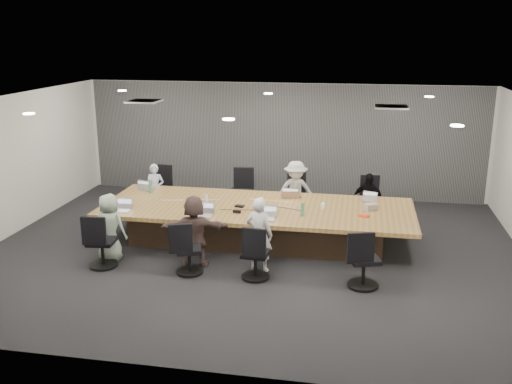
% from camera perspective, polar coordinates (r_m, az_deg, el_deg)
% --- Properties ---
extents(floor, '(10.00, 8.00, 0.00)m').
position_cam_1_polar(floor, '(10.84, -0.39, -5.92)').
color(floor, black).
rests_on(floor, ground).
extents(ceiling, '(10.00, 8.00, 0.00)m').
position_cam_1_polar(ceiling, '(10.14, -0.42, 8.94)').
color(ceiling, white).
rests_on(ceiling, wall_back).
extents(wall_back, '(10.00, 0.00, 2.80)m').
position_cam_1_polar(wall_back, '(14.26, 2.65, 5.24)').
color(wall_back, beige).
rests_on(wall_back, ground).
extents(wall_front, '(10.00, 0.00, 2.80)m').
position_cam_1_polar(wall_front, '(6.72, -6.90, -7.21)').
color(wall_front, beige).
rests_on(wall_front, ground).
extents(wall_left, '(0.00, 8.00, 2.80)m').
position_cam_1_polar(wall_left, '(12.34, -23.87, 2.22)').
color(wall_left, beige).
rests_on(wall_left, ground).
extents(curtain, '(9.80, 0.04, 2.80)m').
position_cam_1_polar(curtain, '(14.18, 2.60, 5.18)').
color(curtain, '#565658').
rests_on(curtain, ground).
extents(conference_table, '(6.00, 2.20, 0.74)m').
position_cam_1_polar(conference_table, '(11.16, 0.09, -3.07)').
color(conference_table, '#3D2B1D').
rests_on(conference_table, ground).
extents(chair_0, '(0.58, 0.58, 0.82)m').
position_cam_1_polar(chair_0, '(13.39, -9.51, -0.02)').
color(chair_0, black).
rests_on(chair_0, ground).
extents(chair_1, '(0.63, 0.63, 0.86)m').
position_cam_1_polar(chair_1, '(12.87, -1.50, -0.36)').
color(chair_1, black).
rests_on(chair_1, ground).
extents(chair_2, '(0.62, 0.62, 0.78)m').
position_cam_1_polar(chair_2, '(12.69, 4.13, -0.82)').
color(chair_2, black).
rests_on(chair_2, ground).
extents(chair_3, '(0.60, 0.60, 0.77)m').
position_cam_1_polar(chair_3, '(12.62, 11.06, -1.20)').
color(chair_3, black).
rests_on(chair_3, ground).
extents(chair_4, '(0.58, 0.58, 0.78)m').
position_cam_1_polar(chair_4, '(10.37, -15.14, -5.21)').
color(chair_4, black).
rests_on(chair_4, ground).
extents(chair_5, '(0.62, 0.62, 0.72)m').
position_cam_1_polar(chair_5, '(9.82, -6.70, -6.13)').
color(chair_5, black).
rests_on(chair_5, ground).
extents(chair_6, '(0.53, 0.53, 0.74)m').
position_cam_1_polar(chair_6, '(9.56, -0.05, -6.60)').
color(chair_6, black).
rests_on(chair_6, ground).
extents(chair_7, '(0.67, 0.67, 0.80)m').
position_cam_1_polar(chair_7, '(9.41, 10.73, -7.07)').
color(chair_7, black).
rests_on(chair_7, ground).
extents(person_0, '(0.44, 0.30, 1.15)m').
position_cam_1_polar(person_0, '(13.03, -10.06, 0.26)').
color(person_0, silver).
rests_on(person_0, ground).
extents(laptop_0, '(0.38, 0.30, 0.02)m').
position_cam_1_polar(laptop_0, '(12.49, -10.96, 0.37)').
color(laptop_0, '#B2B2B7').
rests_on(laptop_0, conference_table).
extents(person_2, '(0.96, 0.68, 1.35)m').
position_cam_1_polar(person_2, '(12.27, 3.97, 0.00)').
color(person_2, '#B2B2B2').
rests_on(person_2, ground).
extents(laptop_2, '(0.40, 0.31, 0.02)m').
position_cam_1_polar(laptop_2, '(11.73, 3.67, -0.38)').
color(laptop_2, '#8C6647').
rests_on(laptop_2, conference_table).
extents(person_3, '(0.73, 0.44, 1.16)m').
position_cam_1_polar(person_3, '(12.23, 11.11, -0.79)').
color(person_3, black).
rests_on(person_3, ground).
extents(laptop_3, '(0.32, 0.24, 0.02)m').
position_cam_1_polar(laptop_3, '(11.66, 11.17, -0.76)').
color(laptop_3, '#B2B2B7').
rests_on(laptop_3, conference_table).
extents(person_4, '(0.64, 0.45, 1.23)m').
position_cam_1_polar(person_4, '(10.59, -14.43, -3.42)').
color(person_4, '#8DA58E').
rests_on(person_4, ground).
extents(laptop_4, '(0.31, 0.22, 0.02)m').
position_cam_1_polar(laptop_4, '(11.02, -13.29, -1.85)').
color(laptop_4, '#B2B2B7').
rests_on(laptop_4, conference_table).
extents(person_5, '(1.25, 0.65, 1.29)m').
position_cam_1_polar(person_5, '(10.03, -6.17, -3.89)').
color(person_5, brown).
rests_on(person_5, ground).
extents(laptop_5, '(0.35, 0.25, 0.02)m').
position_cam_1_polar(laptop_5, '(10.50, -5.34, -2.37)').
color(laptop_5, '#B2B2B7').
rests_on(laptop_5, conference_table).
extents(person_6, '(0.53, 0.41, 1.31)m').
position_cam_1_polar(person_6, '(9.78, 0.32, -4.27)').
color(person_6, silver).
rests_on(person_6, ground).
extents(laptop_6, '(0.38, 0.29, 0.02)m').
position_cam_1_polar(laptop_6, '(10.26, 0.87, -2.75)').
color(laptop_6, '#B2B2B7').
rests_on(laptop_6, conference_table).
extents(bottle_green_left, '(0.09, 0.09, 0.27)m').
position_cam_1_polar(bottle_green_left, '(12.14, -10.51, 0.56)').
color(bottle_green_left, '#4B8C65').
rests_on(bottle_green_left, conference_table).
extents(bottle_green_right, '(0.08, 0.08, 0.25)m').
position_cam_1_polar(bottle_green_right, '(10.46, 4.68, -1.75)').
color(bottle_green_right, '#4B8C65').
rests_on(bottle_green_right, conference_table).
extents(bottle_clear, '(0.08, 0.08, 0.22)m').
position_cam_1_polar(bottle_clear, '(11.11, -4.98, -0.80)').
color(bottle_clear, silver).
rests_on(bottle_clear, conference_table).
extents(cup_white_far, '(0.12, 0.12, 0.11)m').
position_cam_1_polar(cup_white_far, '(11.22, 0.52, -0.86)').
color(cup_white_far, white).
rests_on(cup_white_far, conference_table).
extents(cup_white_near, '(0.10, 0.10, 0.10)m').
position_cam_1_polar(cup_white_near, '(10.98, 6.70, -1.37)').
color(cup_white_near, white).
rests_on(cup_white_near, conference_table).
extents(mug_brown, '(0.10, 0.10, 0.10)m').
position_cam_1_polar(mug_brown, '(11.46, -13.41, -0.98)').
color(mug_brown, brown).
rests_on(mug_brown, conference_table).
extents(mic_left, '(0.19, 0.15, 0.03)m').
position_cam_1_polar(mic_left, '(10.99, -1.65, -1.42)').
color(mic_left, black).
rests_on(mic_left, conference_table).
extents(mic_right, '(0.16, 0.13, 0.03)m').
position_cam_1_polar(mic_right, '(10.98, 0.28, -1.46)').
color(mic_right, black).
rests_on(mic_right, conference_table).
extents(stapler, '(0.15, 0.05, 0.06)m').
position_cam_1_polar(stapler, '(10.62, -1.92, -1.98)').
color(stapler, black).
rests_on(stapler, conference_table).
extents(canvas_bag, '(0.27, 0.25, 0.12)m').
position_cam_1_polar(canvas_bag, '(11.01, 11.42, -1.47)').
color(canvas_bag, '#A08F80').
rests_on(canvas_bag, conference_table).
extents(snack_packet, '(0.20, 0.17, 0.04)m').
position_cam_1_polar(snack_packet, '(10.61, 10.75, -2.34)').
color(snack_packet, '#F13E1C').
rests_on(snack_packet, conference_table).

